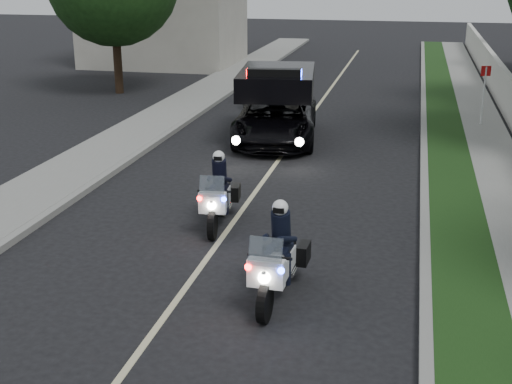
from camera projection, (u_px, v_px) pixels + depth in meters
The scene contains 16 objects.
ground at pixel (194, 276), 12.54m from camera, with size 120.00×120.00×0.00m, color black.
curb_right at pixel (424, 148), 20.90m from camera, with size 0.20×60.00×0.15m, color gray.
grass_verge at pixel (448, 150), 20.75m from camera, with size 1.20×60.00×0.16m, color #193814.
sidewalk_right at pixel (493, 152), 20.47m from camera, with size 1.40×60.00×0.16m, color gray.
curb_left at pixel (168, 134), 22.63m from camera, with size 0.20×60.00×0.15m, color gray.
sidewalk_left at pixel (137, 132), 22.86m from camera, with size 2.00×60.00×0.16m, color gray.
building_far at pixel (163, 0), 37.60m from camera, with size 8.00×6.00×7.00m, color #A8A396.
lane_marking at pixel (291, 143), 21.79m from camera, with size 0.12×50.00×0.01m, color #BFB78C.
police_moto_left at pixel (219, 225), 14.99m from camera, with size 0.67×1.93×1.64m, color silver, non-canonical shape.
police_moto_right at pixel (277, 297), 11.74m from camera, with size 0.71×2.02×1.72m, color silver, non-canonical shape.
police_suv at pixel (276, 140), 22.18m from camera, with size 2.48×5.36×2.60m, color black.
bicycle at pixel (249, 106), 27.50m from camera, with size 0.58×1.65×0.86m, color black.
cyclist at pixel (249, 106), 27.50m from camera, with size 0.55×0.37×1.53m, color black.
sign_post at pixel (480, 128), 23.73m from camera, with size 0.35×0.35×2.22m, color #AD260C, non-canonical shape.
tree_left_near at pixel (120, 93), 30.22m from camera, with size 5.58×5.58×9.30m, color #1B4115, non-canonical shape.
tree_left_far at pixel (197, 56), 42.02m from camera, with size 6.14×6.14×10.24m, color black, non-canonical shape.
Camera 1 is at (3.64, -10.88, 5.41)m, focal length 48.36 mm.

